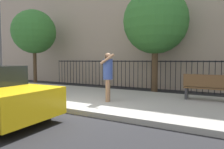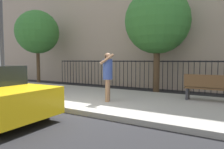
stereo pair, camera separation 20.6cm
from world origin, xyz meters
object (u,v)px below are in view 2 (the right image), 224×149
(street_bench, at_px, (208,87))
(street_tree_mid, at_px, (157,22))
(street_tree_near, at_px, (37,32))
(pedestrian_on_phone, at_px, (108,73))

(street_bench, relative_size, street_tree_mid, 0.31)
(street_tree_near, bearing_deg, street_tree_mid, 5.09)
(pedestrian_on_phone, bearing_deg, street_tree_mid, 81.12)
(pedestrian_on_phone, bearing_deg, street_bench, 29.63)
(street_tree_near, relative_size, street_tree_mid, 0.95)
(street_bench, distance_m, street_tree_mid, 4.24)
(pedestrian_on_phone, relative_size, street_tree_mid, 0.34)
(street_bench, xyz_separation_m, street_tree_near, (-10.34, 1.21, 2.78))
(street_bench, bearing_deg, pedestrian_on_phone, -150.37)
(street_tree_near, distance_m, street_tree_mid, 7.86)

